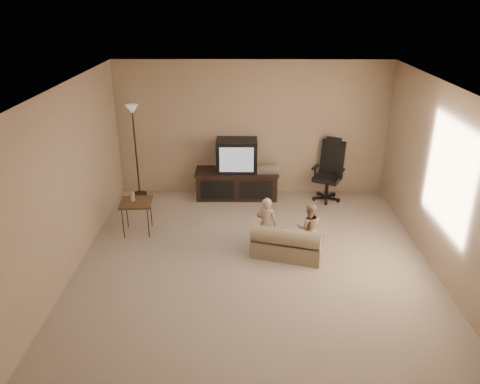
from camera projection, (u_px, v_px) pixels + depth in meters
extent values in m
plane|color=#B0A08C|center=(254.00, 267.00, 6.59)|extent=(5.50, 5.50, 0.00)
plane|color=white|center=(257.00, 89.00, 5.61)|extent=(5.50, 5.50, 0.00)
plane|color=tan|center=(252.00, 129.00, 8.63)|extent=(5.00, 0.00, 5.00)
plane|color=tan|center=(263.00, 322.00, 3.57)|extent=(5.00, 0.00, 5.00)
plane|color=tan|center=(65.00, 185.00, 6.13)|extent=(0.00, 5.50, 5.50)
plane|color=tan|center=(447.00, 186.00, 6.08)|extent=(0.00, 5.50, 5.50)
cube|color=black|center=(237.00, 185.00, 8.79)|extent=(1.49, 0.53, 0.48)
cube|color=black|center=(237.00, 171.00, 8.69)|extent=(1.53, 0.57, 0.04)
cube|color=black|center=(217.00, 190.00, 8.54)|extent=(0.62, 0.02, 0.36)
cube|color=black|center=(256.00, 190.00, 8.54)|extent=(0.62, 0.02, 0.36)
cube|color=black|center=(237.00, 155.00, 8.58)|extent=(0.74, 0.53, 0.58)
cube|color=silver|center=(237.00, 160.00, 8.33)|extent=(0.61, 0.01, 0.46)
cube|color=silver|center=(268.00, 170.00, 8.61)|extent=(0.43, 0.30, 0.06)
cylinder|color=black|center=(327.00, 189.00, 8.65)|extent=(0.06, 0.06, 0.36)
cube|color=black|center=(328.00, 178.00, 8.57)|extent=(0.61, 0.61, 0.08)
cube|color=black|center=(333.00, 157.00, 8.62)|extent=(0.46, 0.34, 0.64)
cube|color=black|center=(334.00, 142.00, 8.50)|extent=(0.28, 0.21, 0.15)
cube|color=black|center=(315.00, 167.00, 8.61)|extent=(0.17, 0.26, 0.04)
cube|color=black|center=(341.00, 171.00, 8.40)|extent=(0.17, 0.26, 0.04)
cube|color=brown|center=(136.00, 203.00, 7.36)|extent=(0.52, 0.52, 0.03)
cylinder|color=black|center=(123.00, 223.00, 7.27)|extent=(0.01, 0.01, 0.54)
cylinder|color=black|center=(148.00, 223.00, 7.30)|extent=(0.01, 0.01, 0.54)
cylinder|color=black|center=(127.00, 213.00, 7.63)|extent=(0.01, 0.01, 0.54)
cylinder|color=black|center=(151.00, 212.00, 7.65)|extent=(0.01, 0.01, 0.54)
cylinder|color=beige|center=(133.00, 197.00, 7.36)|extent=(0.07, 0.07, 0.14)
cone|color=beige|center=(132.00, 191.00, 7.32)|extent=(0.05, 0.05, 0.05)
cylinder|color=black|center=(140.00, 194.00, 8.95)|extent=(0.27, 0.27, 0.03)
cylinder|color=black|center=(136.00, 154.00, 8.63)|extent=(0.03, 0.03, 1.64)
cone|color=beige|center=(132.00, 109.00, 8.31)|extent=(0.23, 0.23, 0.15)
cube|color=tan|center=(288.00, 246.00, 6.89)|extent=(1.12, 0.81, 0.26)
cylinder|color=tan|center=(286.00, 237.00, 6.64)|extent=(1.02, 0.51, 0.24)
imported|color=tan|center=(266.00, 224.00, 6.90)|extent=(0.35, 0.29, 0.84)
imported|color=tan|center=(309.00, 228.00, 6.90)|extent=(0.37, 0.21, 0.76)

